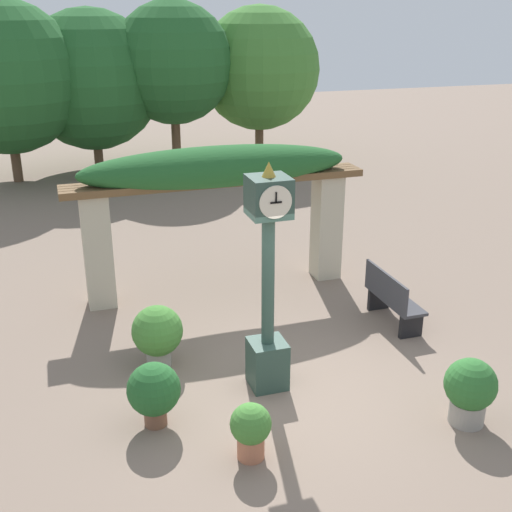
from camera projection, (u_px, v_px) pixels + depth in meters
The scene contains 9 objects.
ground_plane at pixel (287, 392), 8.60m from camera, with size 60.00×60.00×0.00m, color #7F6B5B.
pedestal_clock at pixel (268, 288), 8.24m from camera, with size 0.50×0.54×3.10m.
pergola at pixel (217, 181), 11.01m from camera, with size 5.26×1.07×2.63m.
potted_plant_near_left at pixel (157, 333), 9.06m from camera, with size 0.73×0.73×0.92m.
potted_plant_near_right at pixel (154, 391), 7.77m from camera, with size 0.66×0.66×0.83m.
potted_plant_far_left at pixel (470, 389), 7.82m from camera, with size 0.64×0.64×0.87m.
potted_plant_far_right at pixel (251, 428), 7.23m from camera, with size 0.48×0.48×0.69m.
park_bench at pixel (392, 299), 10.34m from camera, with size 0.42×1.32×0.89m.
tree_line at pixel (124, 73), 19.25m from camera, with size 11.82×4.94×5.13m.
Camera 1 is at (-2.66, -6.87, 4.82)m, focal length 45.00 mm.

